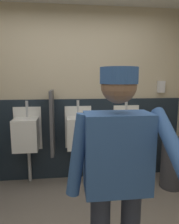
% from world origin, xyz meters
% --- Properties ---
extents(wall_back, '(3.98, 0.12, 2.59)m').
position_xyz_m(wall_back, '(0.00, 1.63, 1.30)').
color(wall_back, beige).
rests_on(wall_back, ground_plane).
extents(wainscot_band_back, '(3.38, 0.03, 1.25)m').
position_xyz_m(wainscot_band_back, '(0.00, 1.55, 0.63)').
color(wainscot_band_back, '#19232D').
rests_on(wainscot_band_back, ground_plane).
extents(urinal_left, '(0.40, 0.34, 1.24)m').
position_xyz_m(urinal_left, '(-0.68, 1.41, 0.78)').
color(urinal_left, white).
rests_on(urinal_left, ground_plane).
extents(urinal_middle, '(0.40, 0.34, 1.24)m').
position_xyz_m(urinal_middle, '(0.07, 1.41, 0.78)').
color(urinal_middle, white).
rests_on(urinal_middle, ground_plane).
extents(urinal_right, '(0.40, 0.34, 1.24)m').
position_xyz_m(urinal_right, '(0.82, 1.41, 0.78)').
color(urinal_right, white).
rests_on(urinal_right, ground_plane).
extents(privacy_divider_panel, '(0.04, 0.40, 0.90)m').
position_xyz_m(privacy_divider_panel, '(-0.30, 1.34, 0.95)').
color(privacy_divider_panel, '#4C4C51').
extents(person, '(0.66, 0.60, 1.63)m').
position_xyz_m(person, '(0.24, -0.23, 0.97)').
color(person, '#2D3342').
rests_on(person, ground_plane).
extents(trash_bin, '(0.30, 0.30, 0.74)m').
position_xyz_m(trash_bin, '(1.39, 1.09, 0.37)').
color(trash_bin, '#38383D').
rests_on(trash_bin, ground_plane).
extents(soap_dispenser, '(0.10, 0.07, 0.18)m').
position_xyz_m(soap_dispenser, '(1.37, 1.53, 1.43)').
color(soap_dispenser, silver).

